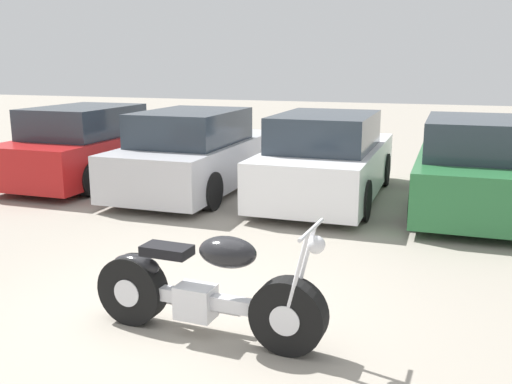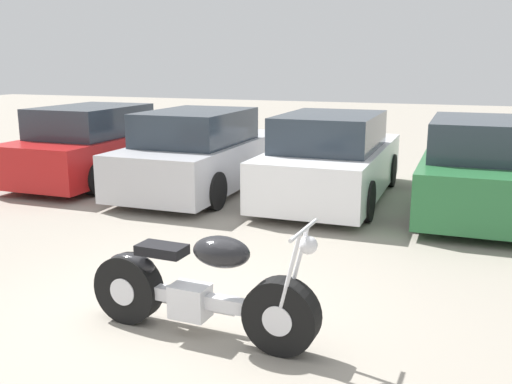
# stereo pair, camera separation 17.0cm
# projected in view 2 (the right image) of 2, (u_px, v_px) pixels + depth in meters

# --- Properties ---
(ground_plane) EXTENTS (60.00, 60.00, 0.00)m
(ground_plane) POSITION_uv_depth(u_px,v_px,m) (178.00, 319.00, 5.42)
(ground_plane) COLOR gray
(motorcycle) EXTENTS (2.18, 0.62, 1.11)m
(motorcycle) POSITION_uv_depth(u_px,v_px,m) (198.00, 290.00, 5.01)
(motorcycle) COLOR black
(motorcycle) RESTS_ON ground_plane
(parked_car_red) EXTENTS (1.87, 4.34, 1.52)m
(parked_car_red) POSITION_uv_depth(u_px,v_px,m) (98.00, 146.00, 11.74)
(parked_car_red) COLOR red
(parked_car_red) RESTS_ON ground_plane
(parked_car_silver) EXTENTS (1.87, 4.34, 1.52)m
(parked_car_silver) POSITION_uv_depth(u_px,v_px,m) (202.00, 154.00, 10.71)
(parked_car_silver) COLOR #BCBCC1
(parked_car_silver) RESTS_ON ground_plane
(parked_car_white) EXTENTS (1.87, 4.34, 1.52)m
(parked_car_white) POSITION_uv_depth(u_px,v_px,m) (332.00, 160.00, 10.03)
(parked_car_white) COLOR white
(parked_car_white) RESTS_ON ground_plane
(parked_car_green) EXTENTS (1.87, 4.34, 1.52)m
(parked_car_green) POSITION_uv_depth(u_px,v_px,m) (481.00, 169.00, 9.20)
(parked_car_green) COLOR #286B38
(parked_car_green) RESTS_ON ground_plane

